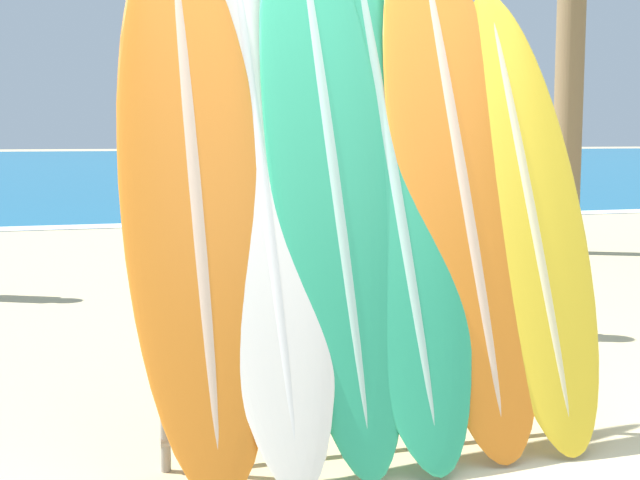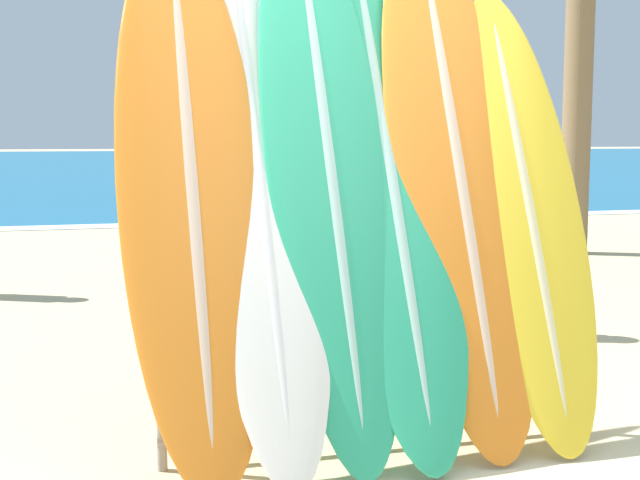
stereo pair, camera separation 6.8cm
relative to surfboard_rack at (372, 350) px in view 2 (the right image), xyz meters
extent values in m
cube|color=#146693|center=(0.33, 39.31, -0.42)|extent=(120.00, 60.00, 0.00)
cube|color=white|center=(0.33, 9.61, -0.42)|extent=(120.00, 0.60, 0.01)
cylinder|color=gray|center=(-0.86, 0.00, -0.04)|extent=(0.04, 0.04, 0.77)
cylinder|color=gray|center=(0.86, 0.00, -0.04)|extent=(0.04, 0.04, 0.77)
cylinder|color=gray|center=(0.00, 0.00, 0.33)|extent=(1.77, 0.04, 0.04)
cylinder|color=gray|center=(0.00, 0.00, -0.30)|extent=(1.77, 0.04, 0.04)
ellipsoid|color=orange|center=(-0.72, 0.15, 0.70)|extent=(0.59, 1.18, 2.25)
ellipsoid|color=beige|center=(-0.72, 0.15, 0.70)|extent=(0.11, 1.14, 2.16)
ellipsoid|color=silver|center=(-0.44, 0.20, 0.76)|extent=(0.52, 1.33, 2.36)
ellipsoid|color=silver|center=(-0.44, 0.20, 0.76)|extent=(0.09, 1.28, 2.27)
ellipsoid|color=#289E70|center=(-0.14, 0.17, 0.78)|extent=(0.53, 1.19, 2.41)
ellipsoid|color=#9AC3B3|center=(-0.14, 0.17, 0.78)|extent=(0.10, 1.15, 2.32)
ellipsoid|color=#289E70|center=(0.12, 0.17, 0.74)|extent=(0.57, 1.21, 2.33)
ellipsoid|color=#9AC3B3|center=(0.12, 0.17, 0.74)|extent=(0.10, 1.18, 2.24)
ellipsoid|color=orange|center=(0.43, 0.14, 0.73)|extent=(0.60, 1.05, 2.30)
ellipsoid|color=beige|center=(0.43, 0.14, 0.73)|extent=(0.11, 1.02, 2.21)
ellipsoid|color=yellow|center=(0.73, 0.07, 0.57)|extent=(0.53, 0.92, 1.98)
ellipsoid|color=beige|center=(0.73, 0.07, 0.57)|extent=(0.09, 0.89, 1.90)
cylinder|color=tan|center=(1.07, 1.95, -0.04)|extent=(0.11, 0.11, 0.76)
cylinder|color=tan|center=(1.13, 2.11, -0.04)|extent=(0.11, 0.11, 0.76)
cube|color=#282D38|center=(1.10, 2.03, 0.22)|extent=(0.20, 0.25, 0.23)
cube|color=white|center=(1.10, 2.03, 0.64)|extent=(0.22, 0.27, 0.60)
sphere|color=tan|center=(1.10, 2.03, 1.07)|extent=(0.22, 0.22, 0.22)
cylinder|color=brown|center=(4.16, 5.27, 1.78)|extent=(0.31, 0.31, 4.41)
camera|label=1|loc=(-1.24, -3.38, 0.88)|focal=50.00mm
camera|label=2|loc=(-1.17, -3.40, 0.88)|focal=50.00mm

